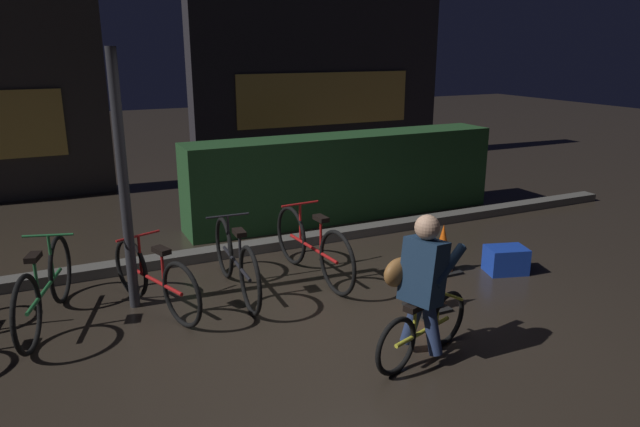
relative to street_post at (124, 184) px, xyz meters
name	(u,v)px	position (x,y,z in m)	size (l,w,h in m)	color
ground_plane	(328,325)	(1.56, -1.20, -1.25)	(40.00, 40.00, 0.00)	#2D261E
sidewalk_curb	(251,247)	(1.56, 1.00, -1.19)	(12.00, 0.24, 0.12)	#56544F
hedge_row	(345,176)	(3.36, 1.90, -0.63)	(4.80, 0.70, 1.25)	#214723
storefront_right	(321,61)	(4.92, 6.00, 0.93)	(5.69, 0.54, 4.38)	#262328
street_post	(124,184)	(0.00, 0.00, 0.00)	(0.10, 0.10, 2.50)	#2D2D33
parked_bike_left_mid	(45,288)	(-0.78, -0.06, -0.89)	(0.57, 1.66, 0.79)	black
parked_bike_center_left	(155,279)	(0.18, -0.20, -0.92)	(0.60, 1.49, 0.72)	black
parked_bike_center_right	(236,262)	(1.02, -0.14, -0.89)	(0.46, 1.71, 0.79)	black
parked_bike_right_mid	(313,247)	(1.91, -0.09, -0.89)	(0.46, 1.74, 0.80)	black
traffic_cone_near	(428,283)	(2.61, -1.30, -0.98)	(0.36, 0.36, 0.56)	black
traffic_cone_far	(442,249)	(3.32, -0.57, -0.98)	(0.36, 0.36, 0.57)	black
blue_crate	(506,260)	(3.97, -0.90, -1.10)	(0.44, 0.32, 0.30)	#193DB7
cyclist	(421,288)	(1.97, -2.05, -0.62)	(1.14, 0.50, 1.25)	black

